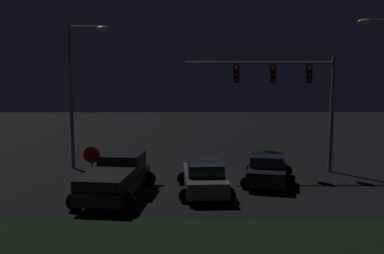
# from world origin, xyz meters

# --- Properties ---
(ground_plane) EXTENTS (80.00, 80.00, 0.00)m
(ground_plane) POSITION_xyz_m (0.00, 0.00, 0.00)
(ground_plane) COLOR black
(grass_median) EXTENTS (26.53, 4.98, 0.10)m
(grass_median) POSITION_xyz_m (0.00, -7.99, 0.05)
(grass_median) COLOR black
(grass_median) RESTS_ON ground_plane
(pickup_truck) EXTENTS (3.32, 5.60, 1.80)m
(pickup_truck) POSITION_xyz_m (-4.58, -2.28, 1.00)
(pickup_truck) COLOR black
(pickup_truck) RESTS_ON ground_plane
(car_sedan) EXTENTS (3.12, 4.70, 1.51)m
(car_sedan) POSITION_xyz_m (2.69, 0.13, 0.74)
(car_sedan) COLOR black
(car_sedan) RESTS_ON ground_plane
(car_sedan_far) EXTENTS (2.63, 4.48, 1.51)m
(car_sedan_far) POSITION_xyz_m (-0.59, -1.65, 0.74)
(car_sedan_far) COLOR #514C47
(car_sedan_far) RESTS_ON ground_plane
(traffic_signal_gantry) EXTENTS (8.32, 0.56, 6.50)m
(traffic_signal_gantry) POSITION_xyz_m (4.25, 2.51, 4.90)
(traffic_signal_gantry) COLOR slate
(traffic_signal_gantry) RESTS_ON ground_plane
(street_lamp_left) EXTENTS (2.37, 0.44, 8.31)m
(street_lamp_left) POSITION_xyz_m (-7.67, 3.56, 5.20)
(street_lamp_left) COLOR slate
(street_lamp_left) RESTS_ON ground_plane
(stop_sign) EXTENTS (0.76, 0.08, 2.23)m
(stop_sign) POSITION_xyz_m (-5.76, -1.83, 1.56)
(stop_sign) COLOR slate
(stop_sign) RESTS_ON ground_plane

